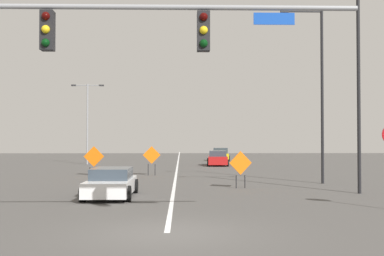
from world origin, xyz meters
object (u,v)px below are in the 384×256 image
object	(u,v)px
traffic_signal_assembly	(51,48)
car_red_passing	(218,159)
construction_sign_median_far	(152,157)
car_yellow_approaching	(220,155)
street_lamp_near_left	(87,117)
construction_sign_left_shoulder	(94,157)
car_white_mid	(111,183)
street_lamp_mid_left	(359,74)
construction_sign_left_lane	(241,165)
street_lamp_mid_right	(319,87)

from	to	relation	value
traffic_signal_assembly	car_red_passing	xyz separation A→B (m)	(6.82, 31.71, -4.22)
construction_sign_median_far	car_yellow_approaching	world-z (taller)	construction_sign_median_far
street_lamp_near_left	construction_sign_median_far	distance (m)	16.31
construction_sign_left_shoulder	car_yellow_approaching	size ratio (longest dim) A/B	0.50
street_lamp_near_left	car_white_mid	distance (m)	27.34
car_yellow_approaching	street_lamp_mid_left	bearing A→B (deg)	-83.61
construction_sign_left_lane	car_yellow_approaching	size ratio (longest dim) A/B	0.47
street_lamp_mid_right	construction_sign_median_far	size ratio (longest dim) A/B	4.91
street_lamp_mid_left	car_white_mid	size ratio (longest dim) A/B	2.13
construction_sign_left_shoulder	car_yellow_approaching	xyz separation A→B (m)	(10.37, 21.87, -0.54)
traffic_signal_assembly	construction_sign_left_shoulder	distance (m)	20.27
car_red_passing	car_white_mid	xyz separation A→B (m)	(-6.38, -23.88, -0.05)
traffic_signal_assembly	car_white_mid	size ratio (longest dim) A/B	2.86
car_white_mid	construction_sign_median_far	bearing A→B (deg)	85.42
street_lamp_mid_left	construction_sign_left_lane	bearing A→B (deg)	154.43
construction_sign_left_shoulder	car_red_passing	world-z (taller)	construction_sign_left_shoulder
street_lamp_near_left	construction_sign_left_lane	xyz separation A→B (m)	(12.21, -22.79, -3.49)
car_red_passing	car_yellow_approaching	xyz separation A→B (m)	(1.06, 9.93, 0.04)
traffic_signal_assembly	street_lamp_mid_right	world-z (taller)	street_lamp_mid_right
street_lamp_mid_right	car_white_mid	bearing A→B (deg)	-151.05
construction_sign_left_shoulder	construction_sign_median_far	bearing A→B (deg)	1.72
car_red_passing	construction_sign_left_shoulder	bearing A→B (deg)	-127.97
street_lamp_mid_left	construction_sign_median_far	distance (m)	15.52
traffic_signal_assembly	street_lamp_mid_right	size ratio (longest dim) A/B	1.28
traffic_signal_assembly	car_yellow_approaching	world-z (taller)	traffic_signal_assembly
street_lamp_mid_left	construction_sign_left_shoulder	bearing A→B (deg)	142.23
car_red_passing	street_lamp_mid_right	bearing A→B (deg)	-76.44
traffic_signal_assembly	construction_sign_left_shoulder	world-z (taller)	traffic_signal_assembly
car_white_mid	construction_sign_left_shoulder	bearing A→B (deg)	103.82
construction_sign_left_lane	car_yellow_approaching	distance (m)	30.33
construction_sign_left_shoulder	car_red_passing	bearing A→B (deg)	52.03
street_lamp_near_left	car_red_passing	distance (m)	13.45
construction_sign_left_lane	car_red_passing	size ratio (longest dim) A/B	0.43
street_lamp_mid_right	street_lamp_near_left	bearing A→B (deg)	129.71
traffic_signal_assembly	construction_sign_median_far	distance (m)	20.27
construction_sign_median_far	street_lamp_mid_left	bearing A→B (deg)	-47.34
traffic_signal_assembly	street_lamp_mid_left	size ratio (longest dim) A/B	1.35
car_red_passing	car_yellow_approaching	distance (m)	9.99
car_red_passing	car_white_mid	distance (m)	24.72
construction_sign_left_lane	construction_sign_median_far	world-z (taller)	construction_sign_median_far
construction_sign_left_lane	car_red_passing	bearing A→B (deg)	88.89
street_lamp_mid_left	street_lamp_near_left	distance (m)	30.62
car_white_mid	traffic_signal_assembly	bearing A→B (deg)	-93.25
street_lamp_mid_right	car_red_passing	bearing A→B (deg)	103.56
construction_sign_left_shoulder	construction_sign_left_lane	bearing A→B (deg)	-43.38
street_lamp_mid_left	construction_sign_left_shoulder	size ratio (longest dim) A/B	4.66
traffic_signal_assembly	street_lamp_near_left	xyz separation A→B (m)	(-5.78, 34.14, -0.20)
street_lamp_mid_right	construction_sign_left_lane	xyz separation A→B (m)	(-4.73, -2.41, -4.19)
street_lamp_mid_left	car_white_mid	bearing A→B (deg)	-174.50
street_lamp_mid_right	car_white_mid	distance (m)	13.13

